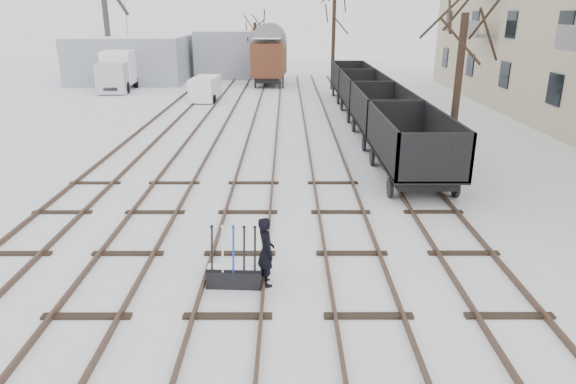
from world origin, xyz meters
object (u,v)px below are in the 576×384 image
Objects in this scene: ground_frame at (234,275)px; worker at (266,251)px; box_van_wagon at (269,58)px; lorry at (120,70)px; freight_wagon_a at (411,155)px; crane at (111,54)px; panel_van at (205,88)px.

worker is at bearing 10.43° from ground_frame.
box_van_wagon is 0.79× the size of lorry.
crane is at bearing 125.81° from freight_wagon_a.
panel_van is at bearing 119.61° from freight_wagon_a.
box_van_wagon is 14.26m from crane.
crane reaches higher than lorry.
panel_van is (-4.42, -8.20, -1.49)m from box_van_wagon.
worker reaches higher than ground_frame.
crane is (-1.90, 3.96, 0.95)m from lorry.
lorry is 1.80× the size of panel_van.
freight_wagon_a reaches higher than worker.
panel_van is 0.40× the size of crane.
lorry is 9.70m from panel_van.
freight_wagon_a is 21.59m from panel_van.
crane is at bearing 139.06° from panel_van.
ground_frame is 34.89m from lorry.
freight_wagon_a is at bearing 56.54° from ground_frame.
freight_wagon_a is 27.73m from box_van_wagon.
freight_wagon_a is at bearing -56.96° from panel_van.
box_van_wagon reaches higher than ground_frame.
box_van_wagon is at bearing 103.05° from freight_wagon_a.
worker is 39.47m from crane.
crane is at bearing 114.47° from ground_frame.
lorry is at bearing 4.56° from worker.
worker is (0.75, 0.10, 0.57)m from ground_frame.
ground_frame is at bearing 79.81° from worker.
ground_frame is 39.31m from crane.
box_van_wagon reaches higher than worker.
panel_van is 13.78m from crane.
freight_wagon_a is 0.88× the size of lorry.
box_van_wagon is at bearing -16.10° from worker.
box_van_wagon is (-0.28, 35.12, 2.09)m from ground_frame.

